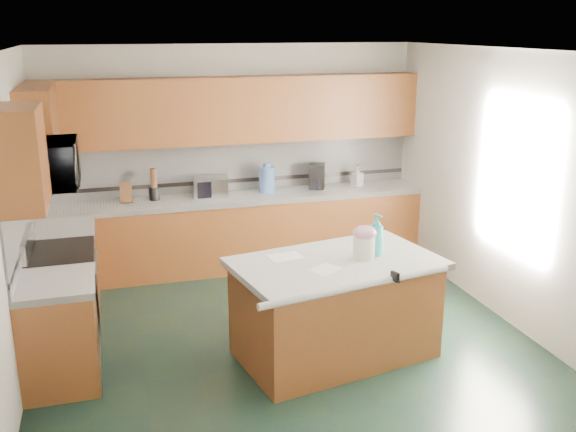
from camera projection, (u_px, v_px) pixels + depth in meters
name	position (u px, v px, depth m)	size (l,w,h in m)	color
floor	(283.00, 338.00, 6.21)	(4.60, 4.60, 0.00)	black
ceiling	(282.00, 50.00, 5.44)	(4.60, 4.60, 0.00)	white
wall_back	(232.00, 156.00, 7.96)	(4.60, 0.04, 2.70)	white
wall_front	(392.00, 307.00, 3.69)	(4.60, 0.04, 2.70)	white
wall_left	(8.00, 225.00, 5.20)	(0.04, 4.60, 2.70)	white
wall_right	(505.00, 187.00, 6.44)	(0.04, 4.60, 2.70)	white
back_base_cab	(239.00, 234.00, 7.93)	(4.60, 0.60, 0.86)	#482511
back_countertop	(238.00, 198.00, 7.79)	(4.60, 0.64, 0.06)	silver
back_upper_cab	(234.00, 110.00, 7.62)	(4.60, 0.33, 0.78)	#482511
back_backsplash	(233.00, 165.00, 7.96)	(4.60, 0.02, 0.63)	silver
back_accent_band	(234.00, 181.00, 8.01)	(4.60, 0.01, 0.05)	black
left_base_cab_rear	(67.00, 271.00, 6.74)	(0.60, 0.82, 0.86)	#482511
left_counter_rear	(63.00, 229.00, 6.61)	(0.64, 0.82, 0.06)	silver
left_base_cab_front	(60.00, 335.00, 5.33)	(0.60, 0.72, 0.86)	#482511
left_counter_front	(54.00, 284.00, 5.20)	(0.64, 0.72, 0.06)	silver
left_backsplash	(21.00, 219.00, 5.75)	(0.02, 2.30, 0.63)	silver
left_accent_band	(24.00, 240.00, 5.81)	(0.01, 2.30, 0.05)	black
left_upper_cab_rear	(38.00, 126.00, 6.40)	(0.33, 1.09, 0.78)	#482511
left_upper_cab_front	(21.00, 158.00, 4.86)	(0.33, 0.72, 0.78)	#482511
range_body	(64.00, 299.00, 6.01)	(0.60, 0.76, 0.88)	#B7B7BC
range_oven_door	(96.00, 300.00, 6.10)	(0.02, 0.68, 0.55)	black
range_cooktop	(59.00, 253.00, 5.88)	(0.62, 0.78, 0.04)	black
range_handle	(96.00, 262.00, 6.00)	(0.02, 0.02, 0.66)	#B7B7BC
range_backguard	(27.00, 243.00, 5.77)	(0.06, 0.76, 0.18)	#B7B7BC
microwave	(49.00, 164.00, 5.64)	(0.73, 0.50, 0.41)	#B7B7BC
island_base	(335.00, 311.00, 5.78)	(1.68, 0.96, 0.86)	#482511
island_top	(336.00, 264.00, 5.64)	(1.78, 1.06, 0.06)	silver
island_bullnose	(359.00, 286.00, 5.16)	(0.06, 0.06, 1.78)	silver
treat_jar	(364.00, 247.00, 5.67)	(0.19, 0.19, 0.20)	white
treat_jar_lid	(364.00, 233.00, 5.64)	(0.21, 0.21, 0.13)	#CA879D
treat_jar_knob	(365.00, 228.00, 5.62)	(0.02, 0.02, 0.07)	tan
treat_jar_knob_end_l	(361.00, 228.00, 5.61)	(0.04, 0.04, 0.04)	tan
treat_jar_knob_end_r	(368.00, 228.00, 5.63)	(0.04, 0.04, 0.04)	tan
soap_bottle_island	(376.00, 235.00, 5.72)	(0.15, 0.15, 0.38)	#34B2AB
paper_sheet_a	(325.00, 269.00, 5.43)	(0.26, 0.20, 0.00)	white
paper_sheet_b	(285.00, 257.00, 5.72)	(0.29, 0.22, 0.00)	white
clamp_body	(395.00, 277.00, 5.25)	(0.03, 0.09, 0.08)	black
clamp_handle	(398.00, 281.00, 5.21)	(0.01, 0.01, 0.06)	black
knife_block	(126.00, 192.00, 7.45)	(0.13, 0.11, 0.24)	#472814
utensil_crock	(154.00, 194.00, 7.57)	(0.12, 0.12, 0.15)	black
utensil_bundle	(153.00, 178.00, 7.52)	(0.07, 0.07, 0.23)	#472814
toaster_oven	(211.00, 187.00, 7.71)	(0.41, 0.28, 0.23)	#B7B7BC
toaster_oven_door	(213.00, 190.00, 7.59)	(0.37, 0.01, 0.19)	black
paper_towel	(268.00, 182.00, 7.95)	(0.11, 0.11, 0.24)	white
paper_towel_base	(268.00, 191.00, 7.98)	(0.16, 0.16, 0.01)	#B7B7BC
water_jug	(267.00, 180.00, 7.90)	(0.20, 0.20, 0.32)	#567CC8
water_jug_neck	(267.00, 165.00, 7.84)	(0.09, 0.09, 0.05)	#567CC8
coffee_maker	(317.00, 176.00, 8.09)	(0.19, 0.21, 0.32)	black
coffee_carafe	(318.00, 184.00, 8.07)	(0.13, 0.13, 0.13)	black
soap_bottle_back	(357.00, 176.00, 8.21)	(0.12, 0.12, 0.26)	white
soap_back_cap	(358.00, 165.00, 8.17)	(0.02, 0.02, 0.03)	red
window_light_proxy	(516.00, 176.00, 6.21)	(0.02, 1.40, 1.10)	white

